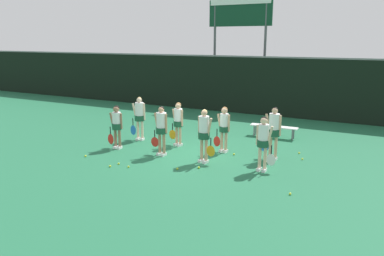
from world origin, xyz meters
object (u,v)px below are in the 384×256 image
(tennis_ball_2, at_px, (110,166))
(tennis_ball_11, at_px, (85,156))
(player_0, at_px, (117,123))
(player_7, at_px, (274,129))
(tennis_ball_6, at_px, (129,167))
(player_4, at_px, (139,115))
(tennis_ball_0, at_px, (260,150))
(tennis_ball_4, at_px, (302,159))
(player_6, at_px, (224,126))
(tennis_ball_3, at_px, (177,169))
(tennis_ball_10, at_px, (234,154))
(player_3, at_px, (263,139))
(tennis_ball_1, at_px, (199,168))
(scoreboard, at_px, (240,24))
(player_1, at_px, (161,127))
(tennis_ball_7, at_px, (290,194))
(tennis_ball_9, at_px, (299,153))
(bench_courtside, at_px, (274,127))
(tennis_ball_8, at_px, (118,135))
(player_2, at_px, (204,131))
(tennis_ball_5, at_px, (119,164))
(player_5, at_px, (178,120))

(tennis_ball_2, bearing_deg, tennis_ball_11, 163.00)
(player_0, bearing_deg, tennis_ball_11, -111.97)
(player_7, xyz_separation_m, tennis_ball_6, (-3.80, -2.93, -1.03))
(player_0, relative_size, player_4, 0.93)
(tennis_ball_0, distance_m, tennis_ball_4, 1.63)
(player_6, xyz_separation_m, tennis_ball_3, (-0.54, -2.41, -0.94))
(player_7, relative_size, tennis_ball_2, 26.18)
(tennis_ball_6, bearing_deg, tennis_ball_2, -158.51)
(player_4, height_order, tennis_ball_10, player_4)
(player_3, height_order, tennis_ball_1, player_3)
(tennis_ball_0, xyz_separation_m, tennis_ball_1, (-1.12, -2.75, -0.00))
(scoreboard, relative_size, player_0, 3.80)
(player_1, relative_size, tennis_ball_3, 26.73)
(tennis_ball_0, relative_size, tennis_ball_1, 1.04)
(tennis_ball_7, bearing_deg, tennis_ball_0, 118.65)
(player_6, xyz_separation_m, tennis_ball_1, (0.01, -2.01, -0.93))
(scoreboard, bearing_deg, tennis_ball_9, -55.60)
(tennis_ball_1, height_order, tennis_ball_4, tennis_ball_1)
(bench_courtside, bearing_deg, tennis_ball_2, -121.27)
(tennis_ball_3, bearing_deg, bench_courtside, 73.36)
(scoreboard, height_order, tennis_ball_11, scoreboard)
(scoreboard, relative_size, tennis_ball_8, 91.83)
(tennis_ball_10, bearing_deg, tennis_ball_1, -104.54)
(player_1, xyz_separation_m, tennis_ball_11, (-2.23, -1.39, -0.99))
(player_1, bearing_deg, player_3, 6.89)
(bench_courtside, height_order, player_0, player_0)
(player_2, bearing_deg, tennis_ball_8, 173.05)
(player_6, height_order, player_7, player_7)
(tennis_ball_0, bearing_deg, scoreboard, 116.00)
(tennis_ball_5, bearing_deg, tennis_ball_1, 18.94)
(player_4, relative_size, tennis_ball_2, 25.47)
(player_0, xyz_separation_m, tennis_ball_10, (4.14, 1.20, -0.92))
(player_1, distance_m, player_5, 1.32)
(tennis_ball_3, height_order, tennis_ball_10, tennis_ball_10)
(tennis_ball_9, bearing_deg, tennis_ball_2, -140.20)
(player_6, bearing_deg, player_3, -32.61)
(tennis_ball_2, height_order, tennis_ball_3, tennis_ball_2)
(player_4, relative_size, tennis_ball_8, 26.12)
(player_4, distance_m, tennis_ball_0, 4.91)
(player_4, distance_m, tennis_ball_8, 1.55)
(bench_courtside, relative_size, player_2, 1.09)
(tennis_ball_4, distance_m, tennis_ball_7, 3.12)
(player_3, height_order, tennis_ball_11, player_3)
(player_2, distance_m, player_6, 1.39)
(player_5, relative_size, tennis_ball_0, 23.14)
(player_1, bearing_deg, tennis_ball_8, 160.80)
(player_4, distance_m, tennis_ball_3, 4.03)
(tennis_ball_2, relative_size, tennis_ball_5, 1.06)
(scoreboard, distance_m, player_5, 9.43)
(tennis_ball_8, bearing_deg, player_1, -25.21)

